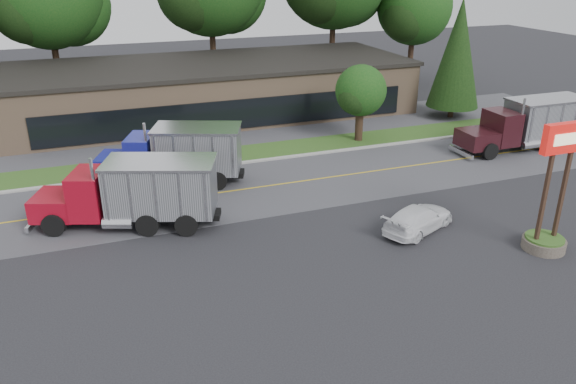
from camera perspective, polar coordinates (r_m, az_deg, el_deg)
name	(u,v)px	position (r m, az deg, el deg)	size (l,w,h in m)	color
ground	(310,263)	(24.64, 2.21, -7.24)	(140.00, 140.00, 0.00)	#2E2E33
road	(250,189)	(32.26, -3.90, 0.34)	(60.00, 8.00, 0.02)	#525257
center_line	(250,189)	(32.26, -3.90, 0.34)	(60.00, 0.12, 0.01)	gold
curb	(231,165)	(36.04, -5.83, 2.75)	(60.00, 0.30, 0.12)	#9E9E99
grass_verge	(224,156)	(37.69, -6.54, 3.64)	(60.00, 3.40, 0.03)	#274E1B
far_parking	(207,135)	(42.32, -8.22, 5.72)	(60.00, 7.00, 0.02)	#525257
strip_mall	(213,90)	(47.90, -7.61, 10.26)	(32.00, 12.00, 4.00)	#98785D
bilo_sign	(551,208)	(27.45, 25.14, -1.53)	(2.20, 1.90, 5.95)	#6B6054
tree_far_e	(415,11)	(60.40, 12.76, 17.54)	(7.91, 7.45, 11.29)	#382619
evergreen_right	(457,53)	(47.61, 16.84, 13.34)	(4.15, 4.15, 9.44)	#382619
tree_verge	(361,93)	(40.22, 7.44, 9.95)	(3.81, 3.59, 5.43)	#382619
dump_truck_red	(136,191)	(28.15, -15.14, 0.05)	(9.14, 5.35, 3.36)	black
dump_truck_blue	(178,153)	(33.12, -11.09, 3.90)	(8.63, 5.30, 3.36)	black
dump_truck_maroon	(531,122)	(42.02, 23.44, 6.50)	(9.67, 2.72, 3.36)	black
rally_car	(418,218)	(27.88, 13.11, -2.63)	(1.75, 4.31, 1.25)	white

